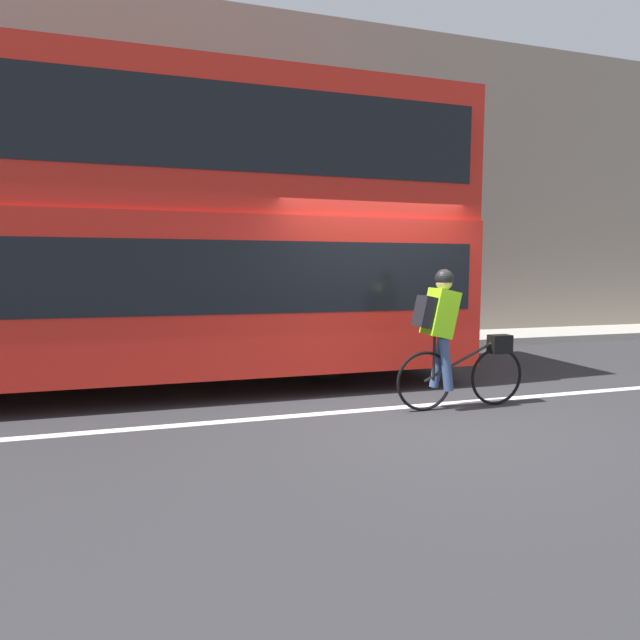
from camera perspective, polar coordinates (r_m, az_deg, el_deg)
ground_plane at (r=5.93m, az=9.44°, el=-10.29°), size 80.00×80.00×0.00m
road_center_line at (r=6.07m, az=8.77°, el=-9.86°), size 50.00×0.14×0.01m
sidewalk_curb at (r=10.42m, az=-2.09°, el=-2.88°), size 60.00×1.62×0.16m
building_facade at (r=11.41m, az=-3.35°, el=15.34°), size 60.00×0.30×7.09m
bus at (r=7.27m, az=-24.25°, el=10.18°), size 10.01×2.46×4.08m
cyclist_on_bike at (r=5.98m, az=14.56°, el=-1.63°), size 1.66×0.32×1.64m
trash_bin at (r=11.51m, az=14.01°, el=0.25°), size 0.46×0.46×0.84m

